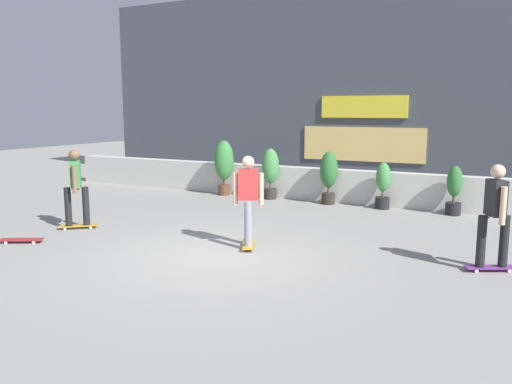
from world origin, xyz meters
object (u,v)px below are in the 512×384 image
object	(u,v)px
potted_plant_2	(329,174)
potted_plant_3	(383,184)
skater_by_wall_right	(248,197)
skateboard_near_camera	(21,240)
potted_plant_4	(454,189)
skater_mid_plaza	(76,185)
potted_plant_1	(270,170)
potted_plant_0	(224,163)
skater_far_left	(495,213)

from	to	relation	value
potted_plant_2	potted_plant_3	size ratio (longest dim) A/B	1.19
skater_by_wall_right	skateboard_near_camera	size ratio (longest dim) A/B	2.13
potted_plant_4	skateboard_near_camera	distance (m)	9.63
potted_plant_4	skater_mid_plaza	world-z (taller)	skater_mid_plaza
potted_plant_1	skateboard_near_camera	xyz separation A→B (m)	(-2.11, -6.58, -0.76)
potted_plant_3	skater_mid_plaza	world-z (taller)	skater_mid_plaza
potted_plant_3	skater_by_wall_right	world-z (taller)	skater_by_wall_right
potted_plant_0	skater_mid_plaza	bearing A→B (deg)	-95.74
skater_by_wall_right	skateboard_near_camera	xyz separation A→B (m)	(-4.00, -1.72, -0.88)
potted_plant_0	potted_plant_3	size ratio (longest dim) A/B	1.35
skateboard_near_camera	skater_mid_plaza	bearing A→B (deg)	87.58
potted_plant_1	skater_by_wall_right	bearing A→B (deg)	-68.72
potted_plant_1	potted_plant_4	xyz separation A→B (m)	(4.90, 0.00, -0.20)
potted_plant_2	skater_by_wall_right	xyz separation A→B (m)	(0.16, -4.87, 0.13)
skater_by_wall_right	skateboard_near_camera	bearing A→B (deg)	-156.78
potted_plant_3	potted_plant_4	distance (m)	1.71
skater_by_wall_right	potted_plant_2	bearing A→B (deg)	91.94
potted_plant_1	potted_plant_3	bearing A→B (deg)	0.00
skater_far_left	skater_by_wall_right	size ratio (longest dim) A/B	1.00
potted_plant_1	potted_plant_4	size ratio (longest dim) A/B	1.20
potted_plant_3	potted_plant_4	bearing A→B (deg)	-0.00
potted_plant_4	potted_plant_1	bearing A→B (deg)	180.00
potted_plant_1	potted_plant_2	distance (m)	1.73
potted_plant_2	skater_mid_plaza	bearing A→B (deg)	-125.92
potted_plant_4	skater_far_left	bearing A→B (deg)	-76.23
potted_plant_0	skater_far_left	size ratio (longest dim) A/B	0.95
potted_plant_0	skater_by_wall_right	world-z (taller)	skater_by_wall_right
potted_plant_1	skater_mid_plaza	xyz separation A→B (m)	(-2.05, -5.22, 0.12)
potted_plant_2	potted_plant_3	xyz separation A→B (m)	(1.46, 0.00, -0.18)
potted_plant_0	skater_mid_plaza	distance (m)	5.24
potted_plant_1	skateboard_near_camera	size ratio (longest dim) A/B	1.80
potted_plant_4	skateboard_near_camera	size ratio (longest dim) A/B	1.50
potted_plant_1	potted_plant_2	xyz separation A→B (m)	(1.73, 0.00, -0.01)
potted_plant_4	skateboard_near_camera	xyz separation A→B (m)	(-7.00, -6.58, -0.57)
skater_far_left	potted_plant_1	bearing A→B (deg)	143.77
potted_plant_3	skater_by_wall_right	size ratio (longest dim) A/B	0.70
skater_far_left	potted_plant_4	bearing A→B (deg)	103.77
potted_plant_4	skater_mid_plaza	bearing A→B (deg)	-143.09
potted_plant_4	skater_by_wall_right	bearing A→B (deg)	-121.66
potted_plant_2	potted_plant_4	world-z (taller)	potted_plant_2
skater_far_left	skater_by_wall_right	distance (m)	4.10
skater_far_left	skater_mid_plaza	size ratio (longest dim) A/B	1.00
potted_plant_2	skater_far_left	xyz separation A→B (m)	(4.24, -4.37, 0.13)
potted_plant_0	potted_plant_4	xyz separation A→B (m)	(6.42, 0.00, -0.32)
potted_plant_3	skater_mid_plaza	size ratio (longest dim) A/B	0.70
potted_plant_0	skater_far_left	xyz separation A→B (m)	(7.49, -4.37, -0.01)
potted_plant_2	skater_far_left	bearing A→B (deg)	-45.91
skater_far_left	skater_mid_plaza	xyz separation A→B (m)	(-8.02, -0.84, 0.00)
potted_plant_0	potted_plant_1	bearing A→B (deg)	0.00
potted_plant_1	skater_mid_plaza	world-z (taller)	skater_mid_plaza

